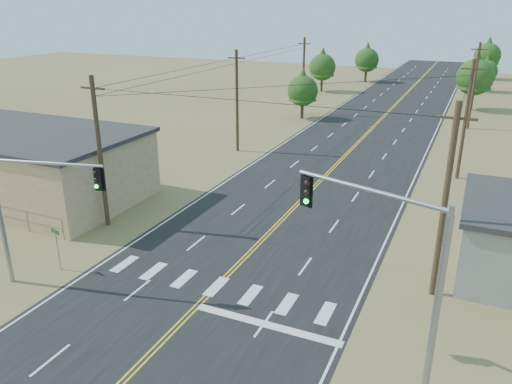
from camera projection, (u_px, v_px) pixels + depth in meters
The scene contains 17 objects.
road at pixel (332, 169), 45.21m from camera, with size 15.00×200.00×0.02m, color black.
building_left at pixel (14, 163), 38.70m from camera, with size 20.00×10.00×5.00m, color tan.
utility_pole_left_near at pixel (100, 152), 32.05m from camera, with size 1.80×0.30×10.00m.
utility_pole_left_mid at pixel (237, 101), 49.13m from camera, with size 1.80×0.30×10.00m.
utility_pole_left_far at pixel (303, 76), 66.20m from camera, with size 1.80×0.30×10.00m.
utility_pole_right_near at pixel (445, 202), 24.02m from camera, with size 1.80×0.30×10.00m.
utility_pole_right_mid at pixel (465, 120), 41.10m from camera, with size 1.80×0.30×10.00m.
utility_pole_right_far at pixel (474, 86), 58.17m from camera, with size 1.80×0.30×10.00m.
signal_mast_left at pixel (28, 201), 24.95m from camera, with size 6.01×1.64×7.07m.
signal_mast_right at pixel (394, 260), 18.00m from camera, with size 5.95×2.12×8.00m.
street_sign at pixel (57, 243), 27.56m from camera, with size 0.72×0.22×2.49m.
tree_left_near at pixel (303, 88), 63.94m from camera, with size 3.92×3.92×6.53m.
tree_left_mid at pixel (322, 64), 83.76m from camera, with size 4.43×4.43×7.39m.
tree_left_far at pixel (367, 57), 94.15m from camera, with size 4.49×4.49×7.48m.
tree_right_near at pixel (476, 73), 68.67m from camera, with size 4.98×4.98×8.30m.
tree_right_mid at pixel (486, 69), 83.69m from camera, with size 3.73×3.73×6.22m.
tree_right_far at pixel (488, 53), 97.45m from camera, with size 4.94×4.94×8.23m.
Camera 1 is at (11.30, -12.08, 14.05)m, focal length 35.00 mm.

